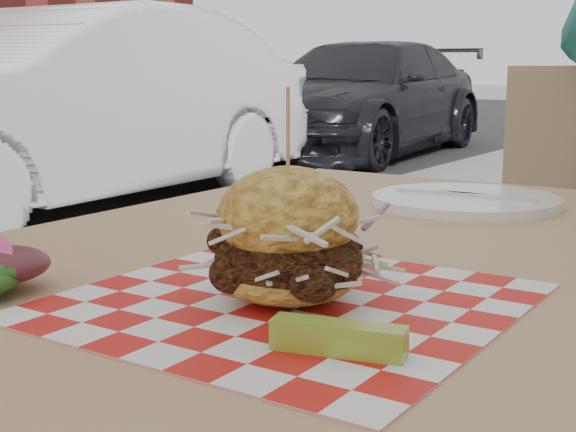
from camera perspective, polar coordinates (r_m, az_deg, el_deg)
name	(u,v)px	position (r m, az deg, el deg)	size (l,w,h in m)	color
car_white	(60,109)	(5.49, -15.93, 7.30)	(1.42, 4.07, 1.34)	white
car_dark	(361,98)	(8.76, 5.23, 8.35)	(1.71, 4.21, 1.22)	black
patio_table	(343,321)	(0.90, 3.94, -7.44)	(0.80, 1.20, 0.75)	tan
paper_liner	(288,301)	(0.69, 0.00, -6.07)	(0.36, 0.36, 0.00)	red
sandwich	(288,243)	(0.68, 0.00, -1.93)	(0.16, 0.16, 0.18)	gold
pickle_spear	(338,338)	(0.56, 3.60, -8.64)	(0.10, 0.02, 0.02)	#8FA830
place_setting	(465,200)	(1.19, 12.50, 1.09)	(0.27, 0.27, 0.02)	white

